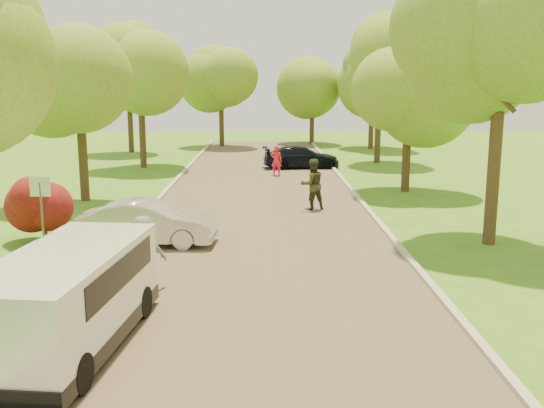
{
  "coord_description": "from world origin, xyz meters",
  "views": [
    {
      "loc": [
        0.23,
        -12.1,
        4.56
      ],
      "look_at": [
        0.44,
        4.52,
        1.3
      ],
      "focal_mm": 40.0,
      "sensor_mm": 36.0,
      "label": 1
    }
  ],
  "objects_px": {
    "silver_sedan": "(148,223)",
    "person_striped": "(276,161)",
    "longboard": "(145,285)",
    "person_olive": "(312,184)",
    "minivan": "(69,298)",
    "street_sign": "(41,199)",
    "skateboarder": "(144,251)",
    "dark_sedan": "(301,157)"
  },
  "relations": [
    {
      "from": "silver_sedan",
      "to": "person_striped",
      "type": "distance_m",
      "value": 14.26
    },
    {
      "from": "longboard",
      "to": "person_olive",
      "type": "bearing_deg",
      "value": -137.09
    },
    {
      "from": "silver_sedan",
      "to": "person_striped",
      "type": "bearing_deg",
      "value": -12.56
    },
    {
      "from": "minivan",
      "to": "person_olive",
      "type": "height_order",
      "value": "person_olive"
    },
    {
      "from": "street_sign",
      "to": "skateboarder",
      "type": "xyz_separation_m",
      "value": [
        3.3,
        -2.9,
        -0.66
      ]
    },
    {
      "from": "silver_sedan",
      "to": "skateboarder",
      "type": "bearing_deg",
      "value": -166.93
    },
    {
      "from": "minivan",
      "to": "longboard",
      "type": "distance_m",
      "value": 3.29
    },
    {
      "from": "street_sign",
      "to": "minivan",
      "type": "xyz_separation_m",
      "value": [
        2.6,
        -6.01,
        -0.64
      ]
    },
    {
      "from": "minivan",
      "to": "silver_sedan",
      "type": "distance_m",
      "value": 7.07
    },
    {
      "from": "dark_sedan",
      "to": "skateboarder",
      "type": "xyz_separation_m",
      "value": [
        -4.8,
        -20.54,
        0.29
      ]
    },
    {
      "from": "person_olive",
      "to": "person_striped",
      "type": "bearing_deg",
      "value": -102.34
    },
    {
      "from": "dark_sedan",
      "to": "longboard",
      "type": "height_order",
      "value": "dark_sedan"
    },
    {
      "from": "minivan",
      "to": "person_olive",
      "type": "distance_m",
      "value": 13.1
    },
    {
      "from": "dark_sedan",
      "to": "skateboarder",
      "type": "bearing_deg",
      "value": 160.78
    },
    {
      "from": "street_sign",
      "to": "skateboarder",
      "type": "relative_size",
      "value": 1.36
    },
    {
      "from": "minivan",
      "to": "person_striped",
      "type": "distance_m",
      "value": 21.14
    },
    {
      "from": "longboard",
      "to": "person_olive",
      "type": "xyz_separation_m",
      "value": [
        4.5,
        8.92,
        0.87
      ]
    },
    {
      "from": "street_sign",
      "to": "person_striped",
      "type": "relative_size",
      "value": 1.4
    },
    {
      "from": "dark_sedan",
      "to": "person_olive",
      "type": "bearing_deg",
      "value": 172.45
    },
    {
      "from": "silver_sedan",
      "to": "person_olive",
      "type": "height_order",
      "value": "person_olive"
    },
    {
      "from": "silver_sedan",
      "to": "longboard",
      "type": "xyz_separation_m",
      "value": [
        0.65,
        -3.96,
        -0.56
      ]
    },
    {
      "from": "minivan",
      "to": "dark_sedan",
      "type": "height_order",
      "value": "minivan"
    },
    {
      "from": "street_sign",
      "to": "dark_sedan",
      "type": "distance_m",
      "value": 19.43
    },
    {
      "from": "person_striped",
      "to": "street_sign",
      "type": "bearing_deg",
      "value": 80.56
    },
    {
      "from": "minivan",
      "to": "longboard",
      "type": "height_order",
      "value": "minivan"
    },
    {
      "from": "skateboarder",
      "to": "person_olive",
      "type": "relative_size",
      "value": 0.84
    },
    {
      "from": "minivan",
      "to": "skateboarder",
      "type": "relative_size",
      "value": 3.05
    },
    {
      "from": "minivan",
      "to": "longboard",
      "type": "relative_size",
      "value": 5.75
    },
    {
      "from": "person_striped",
      "to": "person_olive",
      "type": "bearing_deg",
      "value": 112.34
    },
    {
      "from": "person_striped",
      "to": "person_olive",
      "type": "xyz_separation_m",
      "value": [
        1.15,
        -8.73,
        0.18
      ]
    },
    {
      "from": "silver_sedan",
      "to": "person_striped",
      "type": "relative_size",
      "value": 2.53
    },
    {
      "from": "dark_sedan",
      "to": "person_olive",
      "type": "distance_m",
      "value": 11.63
    },
    {
      "from": "minivan",
      "to": "silver_sedan",
      "type": "xyz_separation_m",
      "value": [
        0.05,
        7.06,
        -0.28
      ]
    },
    {
      "from": "skateboarder",
      "to": "dark_sedan",
      "type": "bearing_deg",
      "value": -123.47
    },
    {
      "from": "skateboarder",
      "to": "person_striped",
      "type": "bearing_deg",
      "value": -121.08
    },
    {
      "from": "silver_sedan",
      "to": "skateboarder",
      "type": "xyz_separation_m",
      "value": [
        0.65,
        -3.96,
        0.26
      ]
    },
    {
      "from": "street_sign",
      "to": "dark_sedan",
      "type": "xyz_separation_m",
      "value": [
        8.1,
        17.64,
        -0.95
      ]
    },
    {
      "from": "street_sign",
      "to": "person_striped",
      "type": "xyz_separation_m",
      "value": [
        6.65,
        14.74,
        -0.79
      ]
    },
    {
      "from": "silver_sedan",
      "to": "person_olive",
      "type": "xyz_separation_m",
      "value": [
        5.15,
        4.97,
        0.31
      ]
    },
    {
      "from": "street_sign",
      "to": "skateboarder",
      "type": "distance_m",
      "value": 4.44
    },
    {
      "from": "longboard",
      "to": "person_striped",
      "type": "relative_size",
      "value": 0.55
    },
    {
      "from": "silver_sedan",
      "to": "dark_sedan",
      "type": "xyz_separation_m",
      "value": [
        5.45,
        16.58,
        -0.03
      ]
    }
  ]
}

